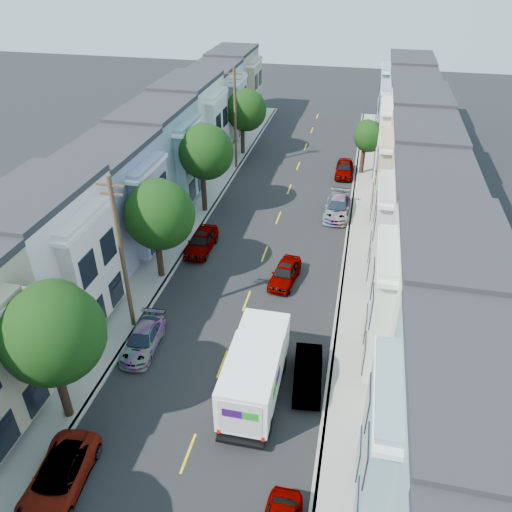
# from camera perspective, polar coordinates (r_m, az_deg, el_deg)

# --- Properties ---
(ground) EXTENTS (160.00, 160.00, 0.00)m
(ground) POSITION_cam_1_polar(r_m,az_deg,el_deg) (29.16, -3.85, -12.21)
(ground) COLOR black
(ground) RESTS_ON ground
(road_slab) EXTENTS (12.00, 70.00, 0.02)m
(road_slab) POSITION_cam_1_polar(r_m,az_deg,el_deg) (40.83, 1.82, 2.42)
(road_slab) COLOR black
(road_slab) RESTS_ON ground
(curb_left) EXTENTS (0.30, 70.00, 0.15)m
(curb_left) POSITION_cam_1_polar(r_m,az_deg,el_deg) (42.16, -6.29, 3.37)
(curb_left) COLOR gray
(curb_left) RESTS_ON ground
(curb_right) EXTENTS (0.30, 70.00, 0.15)m
(curb_right) POSITION_cam_1_polar(r_m,az_deg,el_deg) (40.31, 10.30, 1.54)
(curb_right) COLOR gray
(curb_right) RESTS_ON ground
(sidewalk_left) EXTENTS (2.60, 70.00, 0.15)m
(sidewalk_left) POSITION_cam_1_polar(r_m,az_deg,el_deg) (42.56, -7.96, 3.54)
(sidewalk_left) COLOR gray
(sidewalk_left) RESTS_ON ground
(sidewalk_right) EXTENTS (2.60, 70.00, 0.15)m
(sidewalk_right) POSITION_cam_1_polar(r_m,az_deg,el_deg) (40.33, 12.14, 1.33)
(sidewalk_right) COLOR gray
(sidewalk_right) RESTS_ON ground
(centerline) EXTENTS (0.12, 70.00, 0.01)m
(centerline) POSITION_cam_1_polar(r_m,az_deg,el_deg) (40.84, 1.82, 2.41)
(centerline) COLOR gold
(centerline) RESTS_ON ground
(townhouse_row_left) EXTENTS (5.00, 70.00, 8.50)m
(townhouse_row_left) POSITION_cam_1_polar(r_m,az_deg,el_deg) (43.96, -12.64, 3.92)
(townhouse_row_left) COLOR #B5B3B2
(townhouse_row_left) RESTS_ON ground
(townhouse_row_right) EXTENTS (5.00, 70.00, 8.50)m
(townhouse_row_right) POSITION_cam_1_polar(r_m,az_deg,el_deg) (40.64, 17.45, 0.61)
(townhouse_row_right) COLOR #B5B3B2
(townhouse_row_right) RESTS_ON ground
(tree_b) EXTENTS (4.70, 4.70, 7.88)m
(tree_b) POSITION_cam_1_polar(r_m,az_deg,el_deg) (24.42, -22.32, -8.29)
(tree_b) COLOR black
(tree_b) RESTS_ON ground
(tree_c) EXTENTS (4.70, 4.70, 7.38)m
(tree_c) POSITION_cam_1_polar(r_m,az_deg,el_deg) (33.76, -11.09, 4.60)
(tree_c) COLOR black
(tree_c) RESTS_ON ground
(tree_d) EXTENTS (4.61, 4.61, 7.84)m
(tree_d) POSITION_cam_1_polar(r_m,az_deg,el_deg) (42.43, -5.86, 11.70)
(tree_d) COLOR black
(tree_d) RESTS_ON ground
(tree_e) EXTENTS (4.45, 4.45, 7.18)m
(tree_e) POSITION_cam_1_polar(r_m,az_deg,el_deg) (55.65, -1.27, 16.31)
(tree_e) COLOR black
(tree_e) RESTS_ON ground
(tree_far_r) EXTENTS (3.10, 3.10, 5.53)m
(tree_far_r) POSITION_cam_1_polar(r_m,az_deg,el_deg) (51.85, 12.71, 13.15)
(tree_far_r) COLOR black
(tree_far_r) RESTS_ON ground
(utility_pole_near) EXTENTS (1.60, 0.26, 10.00)m
(utility_pole_near) POSITION_cam_1_polar(r_m,az_deg,el_deg) (29.45, -15.04, -0.09)
(utility_pole_near) COLOR #42301E
(utility_pole_near) RESTS_ON ground
(utility_pole_far) EXTENTS (1.60, 0.26, 10.00)m
(utility_pole_far) POSITION_cam_1_polar(r_m,az_deg,el_deg) (51.72, -2.38, 15.27)
(utility_pole_far) COLOR #42301E
(utility_pole_far) RESTS_ON ground
(fedex_truck) EXTENTS (2.58, 6.71, 3.22)m
(fedex_truck) POSITION_cam_1_polar(r_m,az_deg,el_deg) (26.22, -0.12, -12.95)
(fedex_truck) COLOR white
(fedex_truck) RESTS_ON ground
(lead_sedan) EXTENTS (2.14, 4.44, 1.39)m
(lead_sedan) POSITION_cam_1_polar(r_m,az_deg,el_deg) (34.99, 3.31, -1.97)
(lead_sedan) COLOR black
(lead_sedan) RESTS_ON ground
(parked_left_b) EXTENTS (2.64, 5.00, 1.34)m
(parked_left_b) POSITION_cam_1_polar(r_m,az_deg,el_deg) (25.24, -21.66, -22.60)
(parked_left_b) COLOR black
(parked_left_b) RESTS_ON ground
(parked_left_c) EXTENTS (2.04, 4.32, 1.26)m
(parked_left_c) POSITION_cam_1_polar(r_m,az_deg,el_deg) (30.37, -12.79, -9.29)
(parked_left_c) COLOR gray
(parked_left_c) RESTS_ON ground
(parked_left_d) EXTENTS (1.84, 4.70, 1.52)m
(parked_left_d) POSITION_cam_1_polar(r_m,az_deg,el_deg) (38.69, -6.27, 1.67)
(parked_left_d) COLOR black
(parked_left_d) RESTS_ON ground
(parked_right_b) EXTENTS (1.87, 4.31, 1.40)m
(parked_right_b) POSITION_cam_1_polar(r_m,az_deg,el_deg) (27.73, 5.93, -13.24)
(parked_right_b) COLOR silver
(parked_right_b) RESTS_ON ground
(parked_right_c) EXTENTS (2.21, 5.03, 1.49)m
(parked_right_c) POSITION_cam_1_polar(r_m,az_deg,el_deg) (44.12, 9.28, 5.52)
(parked_right_c) COLOR black
(parked_right_c) RESTS_ON ground
(parked_right_d) EXTENTS (1.79, 4.54, 1.47)m
(parked_right_d) POSITION_cam_1_polar(r_m,az_deg,el_deg) (52.19, 10.05, 9.80)
(parked_right_d) COLOR black
(parked_right_d) RESTS_ON ground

